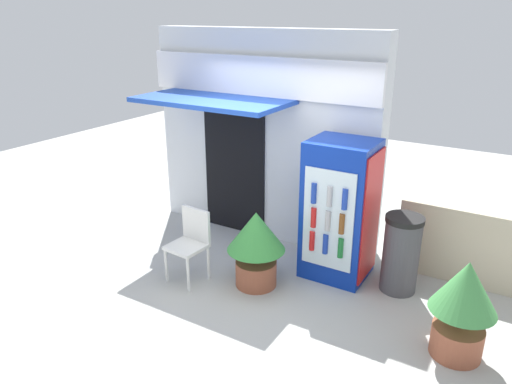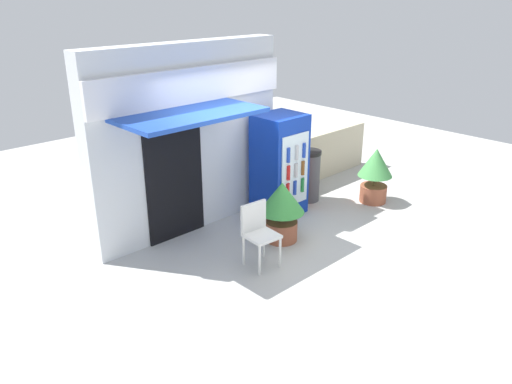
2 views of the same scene
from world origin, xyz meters
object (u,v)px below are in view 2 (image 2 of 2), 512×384
potted_plant_near_shop (282,206)px  potted_plant_curbside (375,171)px  trash_bin (308,175)px  plastic_chair (258,230)px  drink_cooler (280,165)px

potted_plant_near_shop → potted_plant_curbside: bearing=-2.7°
potted_plant_curbside → trash_bin: (-0.80, 0.87, -0.12)m
potted_plant_near_shop → potted_plant_curbside: (2.29, -0.11, 0.02)m
potted_plant_curbside → plastic_chair: bearing=-176.9°
plastic_chair → potted_plant_near_shop: bearing=19.9°
potted_plant_near_shop → potted_plant_curbside: potted_plant_curbside is taller
potted_plant_near_shop → trash_bin: (1.49, 0.76, -0.09)m
potted_plant_near_shop → potted_plant_curbside: size_ratio=0.94×
drink_cooler → potted_plant_curbside: (1.56, -0.85, -0.27)m
drink_cooler → potted_plant_curbside: bearing=-28.6°
plastic_chair → trash_bin: 2.47m
plastic_chair → potted_plant_near_shop: potted_plant_near_shop is taller
plastic_chair → potted_plant_near_shop: (0.75, 0.27, 0.04)m
potted_plant_curbside → drink_cooler: bearing=151.4°
trash_bin → plastic_chair: bearing=-155.2°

